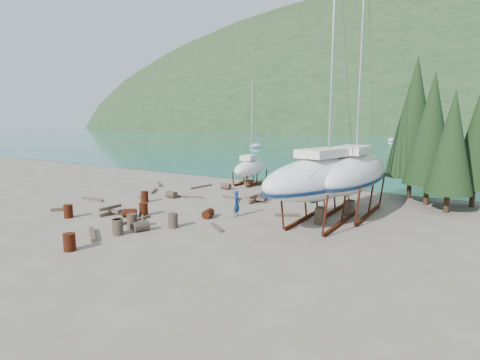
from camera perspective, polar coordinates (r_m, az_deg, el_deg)
The scene contains 49 objects.
ground at distance 25.57m, azimuth -6.08°, elevation -5.47°, with size 600.00×600.00×0.00m, color #6A5F53.
bay_water at distance 334.80m, azimuth 29.83°, elevation 6.65°, with size 700.00×700.00×0.00m, color #19807E.
far_hill at distance 339.80m, azimuth 29.87°, elevation 6.66°, with size 800.00×360.00×110.00m, color #1B3118.
far_house_left at distance 222.58m, azimuth 12.57°, elevation 7.81°, with size 6.60×5.60×5.60m.
far_house_center at distance 212.39m, azimuth 22.85°, elevation 7.29°, with size 6.60×5.60×5.60m.
cypress_near_right at distance 31.53m, azimuth 27.14°, elevation 6.96°, with size 3.60×3.60×10.00m.
cypress_mid_right at distance 29.45m, azimuth 29.57°, elevation 5.02°, with size 3.06×3.06×8.50m.
cypress_back_left at distance 33.68m, azimuth 25.01°, elevation 8.66°, with size 4.14×4.14×11.50m.
cypress_far_right at distance 32.41m, azimuth 32.54°, elevation 5.55°, with size 3.24×3.24×9.00m.
moored_boat_left at distance 91.66m, azimuth 2.49°, elevation 5.17°, with size 2.00×5.00×6.05m.
moored_boat_mid at distance 99.71m, azimuth 29.17°, elevation 4.36°, with size 2.00×5.00×6.05m.
moored_boat_far at distance 131.62m, azimuth 22.09°, elevation 5.66°, with size 2.00×5.00×6.05m.
large_sailboat_near at distance 24.04m, azimuth 12.80°, elevation 0.48°, with size 5.79×11.86×17.97m.
large_sailboat_far at distance 26.60m, azimuth 16.87°, elevation 1.17°, with size 3.37×11.32×17.87m.
small_sailboat_shore at distance 37.72m, azimuth 1.55°, elevation 1.91°, with size 3.10×6.79×10.48m.
worker at distance 25.11m, azimuth -0.48°, elevation -3.61°, with size 0.64×0.42×1.77m, color navy.
drum_0 at distance 27.35m, azimuth -24.70°, elevation -4.35°, with size 0.58×0.58×0.88m, color #53160E.
drum_1 at distance 22.66m, azimuth -14.85°, elevation -6.84°, with size 0.58×0.58×0.88m, color #2D2823.
drum_3 at distance 22.44m, azimuth -18.15°, elevation -6.75°, with size 0.58×0.58×0.88m, color #53160E.
drum_4 at distance 33.25m, azimuth 6.32°, elevation -1.61°, with size 0.58×0.58×0.88m, color #53160E.
drum_5 at distance 22.93m, azimuth -10.17°, elevation -6.11°, with size 0.58×0.58×0.88m, color #2D2823.
drum_6 at distance 24.97m, azimuth -4.88°, elevation -5.11°, with size 0.58×0.58×0.88m, color #53160E.
drum_7 at distance 20.49m, azimuth -24.55°, elevation -8.61°, with size 0.58×0.58×0.88m, color #53160E.
drum_8 at distance 30.55m, azimuth -14.33°, elevation -2.48°, with size 0.58×0.58×0.88m, color #53160E.
drum_9 at distance 35.20m, azimuth -2.15°, elevation -0.98°, with size 0.58×0.58×0.88m, color #2D2823.
drum_10 at distance 26.24m, azimuth -14.48°, elevation -4.34°, with size 0.58×0.58×0.88m, color #53160E.
drum_11 at distance 29.98m, azimuth 3.27°, elevation -2.72°, with size 0.58×0.58×0.88m, color #2D2823.
drum_12 at distance 26.09m, azimuth -16.47°, elevation -4.84°, with size 0.58×0.58×0.88m, color #53160E.
drum_15 at distance 31.75m, azimuth -10.36°, elevation -2.20°, with size 0.58×0.58×0.88m, color #2D2823.
drum_16 at distance 23.36m, azimuth -16.13°, elevation -6.04°, with size 0.58×0.58×0.88m, color #2D2823.
drum_17 at distance 22.26m, azimuth -18.11°, elevation -6.87°, with size 0.58×0.58×0.88m, color #2D2823.
timber_0 at distance 38.03m, azimuth 2.55°, elevation -0.57°, with size 0.14×2.66×0.14m, color brown.
timber_1 at distance 25.43m, azimuth 7.17°, elevation -5.34°, with size 0.19×1.61×0.19m, color brown.
timber_2 at distance 38.35m, azimuth -12.20°, elevation -0.65°, with size 0.19×2.36×0.19m, color brown.
timber_3 at distance 25.62m, azimuth -14.67°, elevation -5.51°, with size 0.15×3.22×0.15m, color brown.
timber_4 at distance 32.13m, azimuth -9.87°, elevation -2.43°, with size 0.17×1.88×0.17m, color brown.
timber_5 at distance 24.83m, azimuth -16.05°, elevation -6.01°, with size 0.16×2.89×0.16m, color brown.
timber_7 at distance 22.46m, azimuth -3.60°, elevation -7.23°, with size 0.17×1.68×0.17m, color brown.
timber_8 at distance 30.99m, azimuth -1.26°, elevation -2.70°, with size 0.19×1.91×0.19m, color brown.
timber_9 at distance 39.69m, azimuth 0.65°, elevation -0.16°, with size 0.15×2.28×0.15m, color brown.
timber_11 at distance 31.73m, azimuth -7.99°, elevation -2.54°, with size 0.15×2.63×0.15m, color brown.
timber_12 at distance 31.50m, azimuth -14.84°, elevation -2.82°, with size 0.17×2.12×0.17m, color brown.
timber_13 at distance 29.76m, azimuth -26.06°, elevation -4.07°, with size 0.22×0.89×0.22m, color brown.
timber_14 at distance 32.68m, azimuth -21.59°, elevation -2.72°, with size 0.18×2.48×0.18m, color brown.
timber_15 at distance 36.48m, azimuth -5.92°, elevation -1.01°, with size 0.15×2.89×0.15m, color brown.
timber_16 at distance 22.58m, azimuth -21.59°, elevation -7.69°, with size 0.23×2.55×0.23m, color brown.
timber_17 at distance 34.84m, azimuth -13.02°, elevation -1.65°, with size 0.16×2.37×0.16m, color brown.
timber_pile_fore at distance 27.19m, azimuth -19.15°, elevation -4.40°, with size 1.80×1.80×0.60m.
timber_pile_aft at distance 29.56m, azimuth 2.24°, elevation -2.86°, with size 1.80×1.80×0.60m.
Camera 1 is at (15.43, -19.39, 6.32)m, focal length 28.00 mm.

